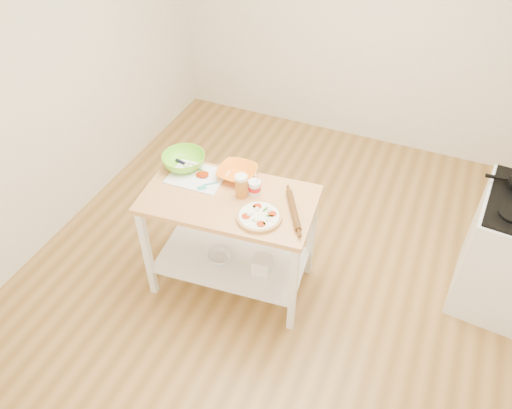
{
  "coord_description": "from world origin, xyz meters",
  "views": [
    {
      "loc": [
        0.91,
        -2.57,
        3.18
      ],
      "look_at": [
        -0.13,
        -0.17,
        0.84
      ],
      "focal_mm": 35.0,
      "sensor_mm": 36.0,
      "label": 1
    }
  ],
  "objects_px": {
    "beer_pint": "(241,186)",
    "shelf_bin": "(262,265)",
    "pizza": "(259,216)",
    "green_bowl": "(184,161)",
    "shelf_glass_bowl": "(220,257)",
    "spatula": "(207,186)",
    "rolling_pin": "(294,210)",
    "knife": "(186,164)",
    "orange_bowl": "(237,173)",
    "cutting_board": "(197,176)",
    "prep_island": "(230,223)",
    "yogurt_tub": "(254,187)"
  },
  "relations": [
    {
      "from": "beer_pint",
      "to": "shelf_glass_bowl",
      "type": "relative_size",
      "value": 0.9
    },
    {
      "from": "prep_island",
      "to": "orange_bowl",
      "type": "xyz_separation_m",
      "value": [
        -0.04,
        0.24,
        0.28
      ]
    },
    {
      "from": "beer_pint",
      "to": "yogurt_tub",
      "type": "xyz_separation_m",
      "value": [
        0.07,
        0.06,
        -0.03
      ]
    },
    {
      "from": "spatula",
      "to": "rolling_pin",
      "type": "bearing_deg",
      "value": -41.0
    },
    {
      "from": "shelf_glass_bowl",
      "to": "spatula",
      "type": "bearing_deg",
      "value": 146.27
    },
    {
      "from": "orange_bowl",
      "to": "cutting_board",
      "type": "bearing_deg",
      "value": -155.9
    },
    {
      "from": "green_bowl",
      "to": "beer_pint",
      "type": "bearing_deg",
      "value": -14.84
    },
    {
      "from": "cutting_board",
      "to": "green_bowl",
      "type": "distance_m",
      "value": 0.17
    },
    {
      "from": "orange_bowl",
      "to": "rolling_pin",
      "type": "relative_size",
      "value": 0.74
    },
    {
      "from": "spatula",
      "to": "orange_bowl",
      "type": "xyz_separation_m",
      "value": [
        0.15,
        0.2,
        0.02
      ]
    },
    {
      "from": "green_bowl",
      "to": "shelf_glass_bowl",
      "type": "xyz_separation_m",
      "value": [
        0.38,
        -0.23,
        -0.66
      ]
    },
    {
      "from": "cutting_board",
      "to": "beer_pint",
      "type": "bearing_deg",
      "value": -11.71
    },
    {
      "from": "cutting_board",
      "to": "shelf_bin",
      "type": "height_order",
      "value": "cutting_board"
    },
    {
      "from": "spatula",
      "to": "rolling_pin",
      "type": "relative_size",
      "value": 0.35
    },
    {
      "from": "green_bowl",
      "to": "knife",
      "type": "bearing_deg",
      "value": 28.04
    },
    {
      "from": "prep_island",
      "to": "spatula",
      "type": "bearing_deg",
      "value": 169.17
    },
    {
      "from": "cutting_board",
      "to": "orange_bowl",
      "type": "distance_m",
      "value": 0.3
    },
    {
      "from": "beer_pint",
      "to": "shelf_bin",
      "type": "distance_m",
      "value": 0.69
    },
    {
      "from": "orange_bowl",
      "to": "shelf_bin",
      "type": "height_order",
      "value": "orange_bowl"
    },
    {
      "from": "orange_bowl",
      "to": "shelf_glass_bowl",
      "type": "bearing_deg",
      "value": -98.12
    },
    {
      "from": "pizza",
      "to": "knife",
      "type": "relative_size",
      "value": 1.13
    },
    {
      "from": "prep_island",
      "to": "cutting_board",
      "type": "distance_m",
      "value": 0.42
    },
    {
      "from": "knife",
      "to": "shelf_bin",
      "type": "bearing_deg",
      "value": -4.65
    },
    {
      "from": "orange_bowl",
      "to": "knife",
      "type": "bearing_deg",
      "value": -174.91
    },
    {
      "from": "spatula",
      "to": "shelf_bin",
      "type": "distance_m",
      "value": 0.75
    },
    {
      "from": "shelf_glass_bowl",
      "to": "shelf_bin",
      "type": "distance_m",
      "value": 0.35
    },
    {
      "from": "green_bowl",
      "to": "shelf_glass_bowl",
      "type": "bearing_deg",
      "value": -31.2
    },
    {
      "from": "cutting_board",
      "to": "pizza",
      "type": "bearing_deg",
      "value": -23.23
    },
    {
      "from": "pizza",
      "to": "shelf_glass_bowl",
      "type": "bearing_deg",
      "value": 168.35
    },
    {
      "from": "beer_pint",
      "to": "yogurt_tub",
      "type": "distance_m",
      "value": 0.1
    },
    {
      "from": "prep_island",
      "to": "green_bowl",
      "type": "distance_m",
      "value": 0.58
    },
    {
      "from": "green_bowl",
      "to": "yogurt_tub",
      "type": "relative_size",
      "value": 1.69
    },
    {
      "from": "pizza",
      "to": "rolling_pin",
      "type": "xyz_separation_m",
      "value": [
        0.19,
        0.14,
        0.01
      ]
    },
    {
      "from": "knife",
      "to": "shelf_bin",
      "type": "relative_size",
      "value": 2.09
    },
    {
      "from": "pizza",
      "to": "shelf_bin",
      "type": "relative_size",
      "value": 2.37
    },
    {
      "from": "prep_island",
      "to": "spatula",
      "type": "distance_m",
      "value": 0.33
    },
    {
      "from": "rolling_pin",
      "to": "shelf_bin",
      "type": "distance_m",
      "value": 0.63
    },
    {
      "from": "yogurt_tub",
      "to": "rolling_pin",
      "type": "distance_m",
      "value": 0.33
    },
    {
      "from": "cutting_board",
      "to": "spatula",
      "type": "bearing_deg",
      "value": -35.29
    },
    {
      "from": "prep_island",
      "to": "cutting_board",
      "type": "relative_size",
      "value": 3.08
    },
    {
      "from": "pizza",
      "to": "yogurt_tub",
      "type": "xyz_separation_m",
      "value": [
        -0.13,
        0.22,
        0.04
      ]
    },
    {
      "from": "green_bowl",
      "to": "rolling_pin",
      "type": "distance_m",
      "value": 0.95
    },
    {
      "from": "pizza",
      "to": "beer_pint",
      "type": "bearing_deg",
      "value": 141.44
    },
    {
      "from": "cutting_board",
      "to": "spatula",
      "type": "relative_size",
      "value": 3.07
    },
    {
      "from": "cutting_board",
      "to": "green_bowl",
      "type": "height_order",
      "value": "green_bowl"
    },
    {
      "from": "knife",
      "to": "beer_pint",
      "type": "xyz_separation_m",
      "value": [
        0.52,
        -0.15,
        0.07
      ]
    },
    {
      "from": "spatula",
      "to": "yogurt_tub",
      "type": "bearing_deg",
      "value": -28.07
    },
    {
      "from": "cutting_board",
      "to": "beer_pint",
      "type": "xyz_separation_m",
      "value": [
        0.39,
        -0.06,
        0.08
      ]
    },
    {
      "from": "cutting_board",
      "to": "orange_bowl",
      "type": "height_order",
      "value": "orange_bowl"
    },
    {
      "from": "knife",
      "to": "rolling_pin",
      "type": "xyz_separation_m",
      "value": [
        0.92,
        -0.17,
        0.0
      ]
    }
  ]
}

